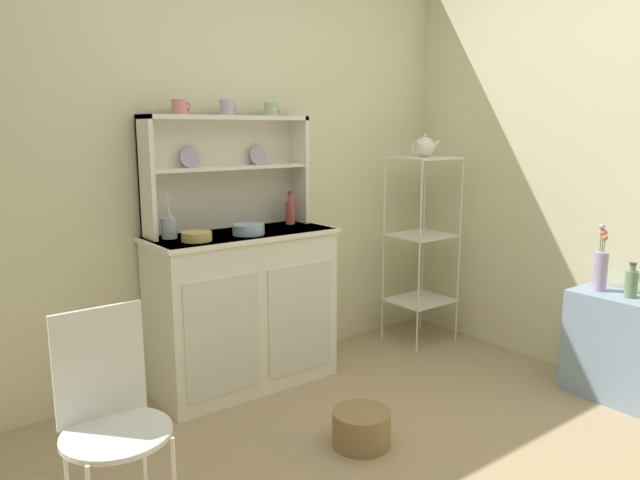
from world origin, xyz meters
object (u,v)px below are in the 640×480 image
side_shelf_blue (616,347)px  oil_bottle (631,283)px  bowl_mixing_large (197,236)px  flower_vase (601,268)px  floor_basket (361,428)px  utensil_jar (169,227)px  bakers_rack (422,231)px  porcelain_teapot (425,147)px  wire_chair (110,409)px  jam_bottle (290,211)px  cup_rose_0 (179,107)px  hutch_shelf_unit (225,163)px  hutch_cabinet (244,308)px

side_shelf_blue → oil_bottle: (0.00, -0.05, 0.36)m
bowl_mixing_large → flower_vase: bearing=-32.9°
floor_basket → utensil_jar: 1.38m
bakers_rack → porcelain_teapot: 0.56m
side_shelf_blue → utensil_jar: size_ratio=2.48×
wire_chair → utensil_jar: size_ratio=3.68×
porcelain_teapot → wire_chair: bearing=-161.4°
wire_chair → jam_bottle: (1.42, 0.99, 0.44)m
utensil_jar → flower_vase: (1.88, -1.32, -0.24)m
wire_chair → cup_rose_0: 1.64m
jam_bottle → wire_chair: bearing=-145.2°
hutch_shelf_unit → wire_chair: (-1.04, -1.06, -0.73)m
utensil_jar → hutch_cabinet: bearing=-11.4°
side_shelf_blue → wire_chair: bearing=169.7°
flower_vase → wire_chair: bearing=172.3°
porcelain_teapot → flower_vase: bearing=-80.8°
bowl_mixing_large → utensil_jar: bearing=118.2°
hutch_shelf_unit → flower_vase: size_ratio=2.67×
jam_bottle → utensil_jar: size_ratio=0.84×
wire_chair → bowl_mixing_large: (0.73, 0.83, 0.39)m
bowl_mixing_large → jam_bottle: 0.71m
bowl_mixing_large → porcelain_teapot: (1.62, -0.03, 0.42)m
hutch_cabinet → floor_basket: 0.98m
bakers_rack → cup_rose_0: 1.79m
hutch_shelf_unit → cup_rose_0: bearing=-171.7°
side_shelf_blue → bowl_mixing_large: bearing=144.5°
floor_basket → wire_chair: bearing=179.7°
wire_chair → flower_vase: size_ratio=2.34×
flower_vase → hutch_shelf_unit: bearing=136.9°
bowl_mixing_large → porcelain_teapot: size_ratio=0.69×
porcelain_teapot → flower_vase: (0.18, -1.13, -0.62)m
hutch_cabinet → side_shelf_blue: bearing=-42.2°
bowl_mixing_large → flower_vase: (1.80, -1.17, -0.20)m
hutch_cabinet → wire_chair: size_ratio=1.22×
side_shelf_blue → cup_rose_0: (-1.78, 1.48, 1.26)m
bowl_mixing_large → bakers_rack: bearing=-1.1°
utensil_jar → flower_vase: size_ratio=0.64×
jam_bottle → oil_bottle: (1.12, -1.49, -0.31)m
flower_vase → oil_bottle: 0.18m
bakers_rack → floor_basket: size_ratio=4.66×
cup_rose_0 → utensil_jar: (-0.11, -0.05, -0.61)m
hutch_cabinet → utensil_jar: bearing=168.6°
oil_bottle → bowl_mixing_large: bearing=143.5°
side_shelf_blue → bowl_mixing_large: bowl_mixing_large is taller
side_shelf_blue → bowl_mixing_large: 2.30m
floor_basket → hutch_shelf_unit: bearing=94.7°
hutch_shelf_unit → porcelain_teapot: 1.35m
bowl_mixing_large → oil_bottle: (1.80, -1.33, -0.25)m
bowl_mixing_large → flower_vase: flower_vase is taller
hutch_shelf_unit → bakers_rack: (1.32, -0.27, -0.48)m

